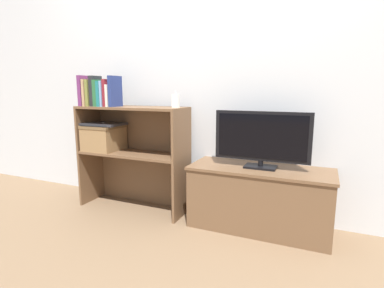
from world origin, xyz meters
name	(u,v)px	position (x,y,z in m)	size (l,w,h in m)	color
ground_plane	(183,226)	(0.00, 0.00, 0.00)	(16.00, 16.00, 0.00)	brown
wall_back	(205,66)	(0.00, 0.42, 1.20)	(10.00, 0.05, 2.40)	silver
tv_stand	(259,198)	(0.52, 0.19, 0.23)	(1.01, 0.41, 0.46)	brown
tv	(262,138)	(0.52, 0.19, 0.68)	(0.67, 0.14, 0.40)	black
bookshelf_lower_tier	(138,171)	(-0.55, 0.23, 0.31)	(0.94, 0.33, 0.49)	brown
bookshelf_upper_tier	(136,122)	(-0.55, 0.22, 0.74)	(0.94, 0.33, 0.38)	brown
book_plum	(86,91)	(-0.97, 0.10, 1.00)	(0.03, 0.16, 0.25)	#6B2D66
book_tan	(89,93)	(-0.93, 0.10, 0.98)	(0.02, 0.16, 0.22)	tan
book_olive	(92,93)	(-0.90, 0.10, 0.98)	(0.03, 0.14, 0.22)	olive
book_charcoal	(96,91)	(-0.86, 0.10, 1.00)	(0.04, 0.12, 0.25)	#232328
book_forest	(100,93)	(-0.82, 0.10, 0.98)	(0.04, 0.14, 0.22)	#286638
book_teal	(103,94)	(-0.78, 0.10, 0.98)	(0.03, 0.15, 0.21)	#1E7075
book_skyblue	(106,94)	(-0.75, 0.10, 0.98)	(0.02, 0.15, 0.21)	#709ECC
book_maroon	(109,93)	(-0.72, 0.10, 0.98)	(0.03, 0.13, 0.22)	maroon
book_ivory	(112,96)	(-0.69, 0.10, 0.96)	(0.02, 0.15, 0.18)	silver
book_navy	(115,91)	(-0.66, 0.10, 1.00)	(0.03, 0.15, 0.25)	navy
baby_monitor	(176,101)	(-0.14, 0.16, 0.93)	(0.05, 0.04, 0.13)	white
storage_basket_left	(104,136)	(-0.83, 0.15, 0.61)	(0.29, 0.29, 0.22)	#937047
laptop	(103,124)	(-0.83, 0.15, 0.72)	(0.35, 0.24, 0.02)	#2D2D33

